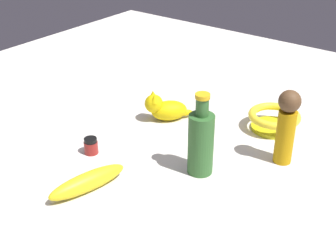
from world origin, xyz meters
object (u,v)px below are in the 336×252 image
Objects in this scene: bottle_tall at (201,141)px; banana at (88,182)px; person_figure_adult at (287,125)px; bowl at (274,119)px; cat_figurine at (165,108)px; nail_polish_jar at (91,146)px.

banana is at bearing 53.32° from bottle_tall.
bottle_tall is at bearing 49.52° from person_figure_adult.
bowl is (-0.21, -0.52, 0.01)m from banana.
person_figure_adult is at bearing -25.53° from banana.
bowl is (-0.28, -0.14, -0.00)m from cat_figurine.
banana is 4.54× the size of nail_polish_jar.
person_figure_adult is (-0.41, -0.26, 0.08)m from nail_polish_jar.
bowl reaches higher than nail_polish_jar.
bottle_tall is at bearing -160.02° from nail_polish_jar.
nail_polish_jar is 0.21× the size of bottle_tall.
bowl is at bearing -153.64° from cat_figurine.
cat_figurine is 0.29m from bottle_tall.
bowl reaches higher than banana.
banana is 1.34× the size of bowl.
bottle_tall is (0.14, 0.16, -0.02)m from person_figure_adult.
bowl is (0.09, -0.14, -0.07)m from person_figure_adult.
banana is 0.56m from bowl.
bottle_tall is at bearing 144.84° from cat_figurine.
bottle_tall is (-0.16, -0.22, 0.06)m from banana.
person_figure_adult is 0.18m from bowl.
bottle_tall is (0.05, 0.30, 0.05)m from bowl.
bottle_tall reaches higher than bowl.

